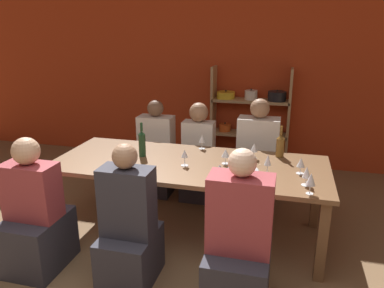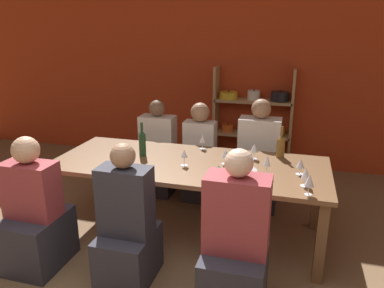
{
  "view_description": "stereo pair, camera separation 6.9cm",
  "coord_description": "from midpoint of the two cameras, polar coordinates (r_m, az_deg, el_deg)",
  "views": [
    {
      "loc": [
        0.99,
        -1.55,
        1.97
      ],
      "look_at": [
        0.13,
        1.73,
        0.89
      ],
      "focal_mm": 35.0,
      "sensor_mm": 36.0,
      "label": 1
    },
    {
      "loc": [
        1.06,
        -1.53,
        1.97
      ],
      "look_at": [
        0.13,
        1.73,
        0.89
      ],
      "focal_mm": 35.0,
      "sensor_mm": 36.0,
      "label": 2
    }
  ],
  "objects": [
    {
      "name": "wine_glass_red_c",
      "position": [
        2.96,
        17.02,
        -5.23
      ],
      "size": [
        0.07,
        0.07,
        0.17
      ],
      "color": "white",
      "rests_on": "dining_table"
    },
    {
      "name": "person_far_b",
      "position": [
        4.32,
        9.38,
        -3.42
      ],
      "size": [
        0.45,
        0.57,
        1.22
      ],
      "rotation": [
        0.0,
        0.0,
        3.14
      ],
      "color": "#2D2D38",
      "rests_on": "ground_plane"
    },
    {
      "name": "wine_glass_empty_c",
      "position": [
        3.05,
        3.6,
        -3.83
      ],
      "size": [
        0.08,
        0.08,
        0.16
      ],
      "color": "white",
      "rests_on": "dining_table"
    },
    {
      "name": "wall_back_red",
      "position": [
        5.5,
        3.94,
        11.06
      ],
      "size": [
        8.8,
        0.06,
        2.7
      ],
      "color": "#B23819",
      "rests_on": "ground_plane"
    },
    {
      "name": "wine_glass_white_c",
      "position": [
        3.63,
        8.9,
        -0.61
      ],
      "size": [
        0.07,
        0.07,
        0.15
      ],
      "color": "white",
      "rests_on": "dining_table"
    },
    {
      "name": "wine_glass_white_b",
      "position": [
        3.34,
        15.7,
        -2.8
      ],
      "size": [
        0.07,
        0.07,
        0.15
      ],
      "color": "white",
      "rests_on": "dining_table"
    },
    {
      "name": "wine_glass_white_a",
      "position": [
        3.4,
        -1.72,
        -1.59
      ],
      "size": [
        0.07,
        0.07,
        0.15
      ],
      "color": "white",
      "rests_on": "dining_table"
    },
    {
      "name": "person_near_a",
      "position": [
        3.06,
        -10.2,
        -13.25
      ],
      "size": [
        0.4,
        0.51,
        1.15
      ],
      "color": "#2D2D38",
      "rests_on": "ground_plane"
    },
    {
      "name": "wine_glass_red_b",
      "position": [
        3.26,
        10.88,
        -2.53
      ],
      "size": [
        0.07,
        0.07,
        0.18
      ],
      "color": "white",
      "rests_on": "dining_table"
    },
    {
      "name": "person_near_c",
      "position": [
        3.44,
        -23.24,
        -10.87
      ],
      "size": [
        0.43,
        0.54,
        1.15
      ],
      "color": "#2D2D38",
      "rests_on": "ground_plane"
    },
    {
      "name": "person_far_c",
      "position": [
        4.41,
        0.55,
        -2.86
      ],
      "size": [
        0.36,
        0.45,
        1.15
      ],
      "rotation": [
        0.0,
        0.0,
        3.14
      ],
      "color": "#2D2D38",
      "rests_on": "ground_plane"
    },
    {
      "name": "wine_glass_empty_a",
      "position": [
        3.11,
        16.47,
        -4.23
      ],
      "size": [
        0.07,
        0.07,
        0.16
      ],
      "color": "white",
      "rests_on": "dining_table"
    },
    {
      "name": "wine_bottle_green",
      "position": [
        3.73,
        12.79,
        -0.19
      ],
      "size": [
        0.08,
        0.08,
        0.31
      ],
      "color": "brown",
      "rests_on": "dining_table"
    },
    {
      "name": "person_near_b",
      "position": [
        2.76,
        6.34,
        -16.23
      ],
      "size": [
        0.44,
        0.55,
        1.22
      ],
      "color": "#2D2D38",
      "rests_on": "ground_plane"
    },
    {
      "name": "wine_glass_empty_b",
      "position": [
        3.87,
        1.03,
        0.78
      ],
      "size": [
        0.06,
        0.06,
        0.16
      ],
      "color": "white",
      "rests_on": "dining_table"
    },
    {
      "name": "shelf_unit",
      "position": [
        5.38,
        8.41,
        2.46
      ],
      "size": [
        1.09,
        0.3,
        1.43
      ],
      "color": "tan",
      "rests_on": "ground_plane"
    },
    {
      "name": "cell_phone",
      "position": [
        3.76,
        7.27,
        -1.51
      ],
      "size": [
        0.16,
        0.15,
        0.01
      ],
      "color": "silver",
      "rests_on": "dining_table"
    },
    {
      "name": "wine_bottle_dark",
      "position": [
        3.68,
        -8.15,
        0.15
      ],
      "size": [
        0.07,
        0.07,
        0.34
      ],
      "color": "#19381E",
      "rests_on": "dining_table"
    },
    {
      "name": "dining_table",
      "position": [
        3.55,
        -0.97,
        -3.93
      ],
      "size": [
        2.56,
        1.04,
        0.74
      ],
      "color": "brown",
      "rests_on": "ground_plane"
    },
    {
      "name": "person_far_a",
      "position": [
        4.61,
        -5.79,
        -2.28
      ],
      "size": [
        0.42,
        0.52,
        1.14
      ],
      "rotation": [
        0.0,
        0.0,
        3.14
      ],
      "color": "#2D2D38",
      "rests_on": "ground_plane"
    },
    {
      "name": "mixing_bowl",
      "position": [
        3.11,
        7.11,
        -4.64
      ],
      "size": [
        0.26,
        0.26,
        0.1
      ],
      "color": "#B7BABC",
      "rests_on": "dining_table"
    },
    {
      "name": "wine_glass_red_a",
      "position": [
        3.46,
        4.57,
        -1.46
      ],
      "size": [
        0.08,
        0.08,
        0.15
      ],
      "color": "white",
      "rests_on": "dining_table"
    }
  ]
}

